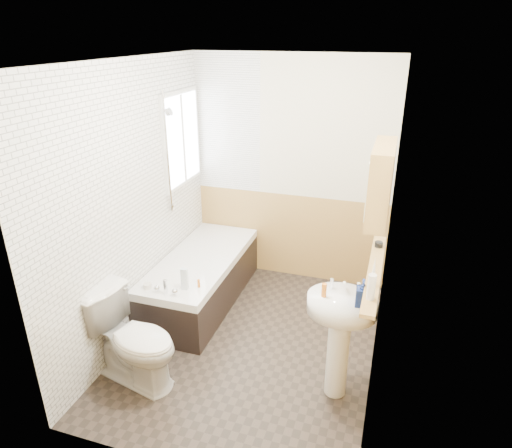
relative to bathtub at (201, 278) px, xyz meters
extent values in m
plane|color=#2A221D|center=(0.73, -0.53, -0.27)|extent=(2.80, 2.80, 0.00)
plane|color=white|center=(0.73, -0.53, 2.23)|extent=(2.80, 2.80, 0.00)
cube|color=beige|center=(0.73, 0.88, 0.98)|extent=(2.20, 0.02, 2.50)
cube|color=beige|center=(0.73, -1.94, 0.98)|extent=(2.20, 0.02, 2.50)
cube|color=beige|center=(-0.38, -0.53, 0.98)|extent=(0.02, 2.80, 2.50)
cube|color=beige|center=(1.84, -0.53, 0.98)|extent=(0.02, 2.80, 2.50)
cube|color=tan|center=(1.82, -0.53, 0.23)|extent=(0.01, 2.80, 1.00)
cube|color=tan|center=(0.73, -1.92, 0.23)|extent=(2.20, 0.01, 1.00)
cube|color=tan|center=(0.73, 0.86, 0.23)|extent=(2.20, 0.01, 1.00)
cube|color=white|center=(-0.36, -0.53, 0.98)|extent=(0.01, 2.80, 2.50)
cube|color=white|center=(0.01, 0.86, 1.48)|extent=(0.75, 0.01, 1.50)
cube|color=white|center=(-0.34, 0.42, 1.38)|extent=(0.03, 0.79, 0.99)
cube|color=white|center=(-0.32, 0.42, 1.38)|extent=(0.01, 0.70, 0.90)
cube|color=white|center=(-0.32, 0.42, 1.38)|extent=(0.01, 0.04, 0.90)
cube|color=black|center=(0.00, 0.00, -0.05)|extent=(0.70, 1.69, 0.44)
cube|color=white|center=(0.00, 0.00, 0.21)|extent=(0.70, 1.69, 0.08)
cube|color=white|center=(0.00, 0.00, 0.20)|extent=(0.56, 1.55, 0.04)
cylinder|color=silver|center=(0.00, -0.75, 0.32)|extent=(0.04, 0.04, 0.14)
sphere|color=silver|center=(-0.09, -0.75, 0.29)|extent=(0.06, 0.06, 0.06)
sphere|color=silver|center=(0.09, -0.75, 0.29)|extent=(0.06, 0.06, 0.06)
cylinder|color=silver|center=(-0.32, 0.05, 1.31)|extent=(0.02, 0.02, 1.20)
cylinder|color=silver|center=(-0.32, 0.05, 0.76)|extent=(0.04, 0.04, 0.02)
cylinder|color=silver|center=(-0.32, 0.05, 1.86)|extent=(0.04, 0.04, 0.02)
cylinder|color=silver|center=(-0.27, 0.05, 1.71)|extent=(0.07, 0.08, 0.09)
imported|color=white|center=(-0.03, -1.26, 0.12)|extent=(0.88, 0.62, 0.78)
cylinder|color=white|center=(1.57, -0.91, 0.09)|extent=(0.17, 0.17, 0.72)
ellipsoid|color=white|center=(1.57, -0.91, 0.55)|extent=(0.52, 0.42, 0.14)
cylinder|color=silver|center=(1.47, -0.81, 0.66)|extent=(0.03, 0.03, 0.08)
cylinder|color=silver|center=(1.67, -0.81, 0.66)|extent=(0.03, 0.03, 0.08)
cylinder|color=silver|center=(1.57, -0.83, 0.69)|extent=(0.02, 0.11, 0.09)
cube|color=tan|center=(1.77, -0.72, 0.77)|extent=(0.10, 1.24, 0.03)
cube|color=tan|center=(1.75, -0.74, 1.46)|extent=(0.14, 0.59, 0.53)
cube|color=silver|center=(1.67, -0.88, 1.46)|extent=(0.01, 0.23, 0.40)
cube|color=silver|center=(1.67, -0.60, 1.46)|extent=(0.01, 0.23, 0.40)
cylinder|color=silver|center=(1.77, -1.14, 0.87)|extent=(0.07, 0.07, 0.18)
cone|color=silver|center=(1.77, -0.95, 0.89)|extent=(0.06, 0.06, 0.22)
cylinder|color=black|center=(1.77, -0.31, 0.80)|extent=(0.09, 0.09, 0.04)
imported|color=navy|center=(1.71, -0.98, 0.67)|extent=(0.11, 0.21, 0.09)
cylinder|color=orange|center=(1.44, -0.95, 0.67)|extent=(0.04, 0.04, 0.11)
cube|color=silver|center=(0.13, -0.62, 0.36)|extent=(0.06, 0.04, 0.21)
cylinder|color=silver|center=(-0.20, -0.71, 0.27)|extent=(0.08, 0.08, 0.05)
cylinder|color=orange|center=(0.23, -0.55, 0.29)|extent=(0.03, 0.03, 0.08)
camera|label=1|loc=(1.84, -3.84, 2.43)|focal=32.00mm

